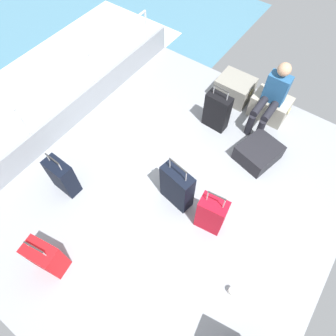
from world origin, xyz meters
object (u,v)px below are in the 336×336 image
suitcase_4 (211,214)px  suitcase_6 (62,176)px  cargo_crate_0 (235,89)px  passenger_seated (272,96)px  suitcase_2 (217,111)px  cargo_crate_1 (270,107)px  suitcase_3 (177,187)px  suitcase_5 (258,153)px  paper_cup (231,291)px  suitcase_1 (46,257)px

suitcase_4 → suitcase_6: size_ratio=1.14×
cargo_crate_0 → suitcase_6: 3.23m
passenger_seated → suitcase_2: bearing=-139.0°
suitcase_4 → passenger_seated: bearing=96.1°
cargo_crate_1 → suitcase_3: (-0.35, -2.24, 0.15)m
passenger_seated → cargo_crate_1: bearing=90.0°
suitcase_5 → cargo_crate_1: bearing=105.9°
passenger_seated → suitcase_5: size_ratio=1.55×
suitcase_3 → paper_cup: 1.45m
suitcase_4 → cargo_crate_0: bearing=111.4°
suitcase_4 → paper_cup: size_ratio=8.55×
cargo_crate_1 → suitcase_6: (-1.76, -3.01, 0.10)m
suitcase_3 → suitcase_6: (-1.41, -0.77, -0.05)m
suitcase_5 → suitcase_4: bearing=-91.6°
cargo_crate_0 → suitcase_4: size_ratio=0.74×
cargo_crate_1 → suitcase_3: 2.27m
cargo_crate_1 → suitcase_2: (-0.62, -0.72, 0.13)m
cargo_crate_0 → suitcase_6: (-1.07, -3.05, 0.10)m
cargo_crate_1 → passenger_seated: 0.42m
cargo_crate_0 → suitcase_6: bearing=-109.4°
suitcase_2 → suitcase_4: size_ratio=0.95×
suitcase_6 → paper_cup: bearing=2.6°
suitcase_2 → paper_cup: suitcase_2 is taller
suitcase_1 → suitcase_5: 3.29m
suitcase_2 → suitcase_5: bearing=-12.6°
suitcase_1 → suitcase_4: (1.33, 1.61, 0.04)m
suitcase_1 → suitcase_5: (1.37, 2.99, -0.15)m
suitcase_1 → suitcase_5: bearing=65.4°
cargo_crate_1 → suitcase_5: (0.26, -0.92, -0.06)m
suitcase_4 → paper_cup: 0.95m
cargo_crate_0 → suitcase_4: bearing=-68.6°
cargo_crate_0 → suitcase_3: 2.31m
passenger_seated → suitcase_6: 3.34m
suitcase_6 → paper_cup: (2.67, 0.12, -0.25)m
suitcase_4 → suitcase_2: bearing=118.2°
cargo_crate_1 → suitcase_4: 2.31m
suitcase_3 → paper_cup: size_ratio=9.00×
suitcase_4 → paper_cup: suitcase_4 is taller
suitcase_3 → paper_cup: bearing=-27.3°
cargo_crate_0 → suitcase_1: size_ratio=0.91×
suitcase_5 → suitcase_6: bearing=-134.1°
cargo_crate_0 → suitcase_1: 3.97m
cargo_crate_0 → suitcase_1: (-0.41, -3.95, 0.08)m
suitcase_4 → paper_cup: bearing=-41.1°
cargo_crate_1 → suitcase_1: size_ratio=0.93×
cargo_crate_1 → paper_cup: cargo_crate_1 is taller
passenger_seated → paper_cup: size_ratio=10.99×
suitcase_5 → suitcase_6: 2.91m
suitcase_1 → cargo_crate_0: bearing=84.0°
cargo_crate_0 → paper_cup: size_ratio=6.29×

